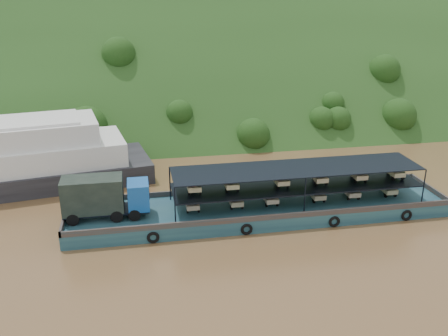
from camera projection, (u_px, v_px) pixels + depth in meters
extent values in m
plane|color=brown|center=(250.00, 208.00, 48.27)|extent=(160.00, 160.00, 0.00)
cube|color=#1E3D16|center=(199.00, 117.00, 81.47)|extent=(140.00, 39.60, 39.60)
cube|color=#133144|center=(259.00, 210.00, 46.50)|extent=(35.00, 7.00, 1.20)
cube|color=#592D19|center=(251.00, 188.00, 49.34)|extent=(35.00, 0.20, 0.50)
cube|color=#592D19|center=(269.00, 217.00, 43.07)|extent=(35.00, 0.20, 0.50)
cube|color=#592D19|center=(430.00, 188.00, 49.22)|extent=(0.20, 7.00, 0.50)
cube|color=#592D19|center=(65.00, 217.00, 43.20)|extent=(0.20, 7.00, 0.50)
torus|color=black|center=(153.00, 238.00, 41.51)|extent=(1.06, 0.26, 1.06)
torus|color=black|center=(247.00, 229.00, 42.90)|extent=(1.06, 0.26, 1.06)
torus|color=black|center=(334.00, 222.00, 44.29)|extent=(1.06, 0.26, 1.06)
torus|color=black|center=(407.00, 215.00, 45.50)|extent=(1.06, 0.26, 1.06)
cylinder|color=black|center=(73.00, 220.00, 42.01)|extent=(1.07, 0.38, 1.07)
cylinder|color=black|center=(76.00, 209.00, 44.08)|extent=(1.07, 0.38, 1.07)
cylinder|color=black|center=(117.00, 216.00, 42.61)|extent=(1.07, 0.38, 1.07)
cylinder|color=black|center=(117.00, 206.00, 44.68)|extent=(1.07, 0.38, 1.07)
cylinder|color=black|center=(135.00, 215.00, 42.86)|extent=(1.07, 0.38, 1.07)
cylinder|color=black|center=(134.00, 204.00, 44.93)|extent=(1.07, 0.38, 1.07)
cube|color=black|center=(107.00, 210.00, 43.45)|extent=(7.29, 2.41, 0.21)
cube|color=#16509C|center=(138.00, 195.00, 43.49)|extent=(1.84, 2.58, 2.35)
cube|color=black|center=(149.00, 189.00, 43.49)|extent=(0.08, 2.14, 0.96)
cube|color=black|center=(93.00, 194.00, 42.74)|extent=(5.15, 2.60, 2.99)
cube|color=black|center=(296.00, 185.00, 46.33)|extent=(23.00, 5.00, 0.12)
cube|color=black|center=(297.00, 168.00, 45.76)|extent=(23.00, 5.00, 0.08)
cylinder|color=black|center=(175.00, 205.00, 42.03)|extent=(0.12, 0.12, 3.30)
cylinder|color=black|center=(170.00, 184.00, 46.64)|extent=(0.12, 0.12, 3.30)
cylinder|color=black|center=(305.00, 195.00, 44.02)|extent=(0.12, 0.12, 3.30)
cylinder|color=black|center=(288.00, 175.00, 48.63)|extent=(0.12, 0.12, 3.30)
cylinder|color=black|center=(424.00, 186.00, 46.02)|extent=(0.12, 0.12, 3.30)
cylinder|color=black|center=(396.00, 168.00, 50.63)|extent=(0.12, 0.12, 3.30)
cylinder|color=black|center=(191.00, 202.00, 46.09)|extent=(0.12, 0.52, 0.52)
cylinder|color=black|center=(187.00, 211.00, 44.34)|extent=(0.14, 0.52, 0.52)
cylinder|color=black|center=(199.00, 210.00, 44.51)|extent=(0.14, 0.52, 0.52)
cube|color=#C9B28E|center=(192.00, 205.00, 44.63)|extent=(1.15, 1.50, 0.44)
cube|color=#AF260B|center=(191.00, 198.00, 45.63)|extent=(0.55, 0.80, 0.80)
cube|color=#AF260B|center=(191.00, 194.00, 45.27)|extent=(0.50, 0.10, 0.10)
cylinder|color=black|center=(233.00, 199.00, 46.78)|extent=(0.12, 0.52, 0.52)
cylinder|color=black|center=(231.00, 207.00, 45.03)|extent=(0.14, 0.52, 0.52)
cylinder|color=black|center=(242.00, 206.00, 45.21)|extent=(0.14, 0.52, 0.52)
cube|color=#CABE8F|center=(236.00, 202.00, 45.32)|extent=(1.15, 1.50, 0.44)
cube|color=#B82B0C|center=(234.00, 195.00, 46.32)|extent=(0.55, 0.80, 0.80)
cube|color=#B82B0C|center=(234.00, 191.00, 45.96)|extent=(0.50, 0.10, 0.10)
cylinder|color=black|center=(267.00, 196.00, 47.35)|extent=(0.12, 0.52, 0.52)
cylinder|color=black|center=(267.00, 204.00, 45.60)|extent=(0.14, 0.52, 0.52)
cylinder|color=black|center=(277.00, 203.00, 45.77)|extent=(0.14, 0.52, 0.52)
cube|color=beige|center=(271.00, 199.00, 45.89)|extent=(1.15, 1.50, 0.44)
cube|color=red|center=(268.00, 192.00, 46.89)|extent=(0.55, 0.80, 0.80)
cube|color=red|center=(268.00, 188.00, 46.53)|extent=(0.50, 0.10, 0.10)
cylinder|color=black|center=(312.00, 193.00, 48.13)|extent=(0.12, 0.52, 0.52)
cylinder|color=black|center=(314.00, 201.00, 46.39)|extent=(0.14, 0.52, 0.52)
cylinder|color=black|center=(324.00, 200.00, 46.56)|extent=(0.14, 0.52, 0.52)
cube|color=#C1B088|center=(318.00, 195.00, 46.68)|extent=(1.15, 1.50, 0.44)
cube|color=#B0260B|center=(314.00, 189.00, 47.68)|extent=(0.55, 0.80, 0.80)
cube|color=#B0260B|center=(315.00, 185.00, 47.32)|extent=(0.50, 0.10, 0.10)
cylinder|color=black|center=(346.00, 190.00, 48.73)|extent=(0.12, 0.52, 0.52)
cylinder|color=black|center=(348.00, 198.00, 46.98)|extent=(0.14, 0.52, 0.52)
cylinder|color=black|center=(358.00, 197.00, 47.16)|extent=(0.14, 0.52, 0.52)
cube|color=#CEB692|center=(352.00, 193.00, 47.28)|extent=(1.15, 1.50, 0.44)
cube|color=#AB0C0B|center=(347.00, 186.00, 48.27)|extent=(0.55, 0.80, 0.80)
cube|color=#AB0C0B|center=(349.00, 182.00, 47.92)|extent=(0.50, 0.10, 0.10)
cylinder|color=black|center=(381.00, 187.00, 49.38)|extent=(0.12, 0.52, 0.52)
cylinder|color=black|center=(386.00, 195.00, 47.64)|extent=(0.14, 0.52, 0.52)
cylinder|color=black|center=(395.00, 194.00, 47.81)|extent=(0.14, 0.52, 0.52)
cube|color=#C5BF8B|center=(389.00, 190.00, 47.93)|extent=(1.15, 1.50, 0.44)
cube|color=red|center=(383.00, 184.00, 48.93)|extent=(0.55, 0.80, 0.80)
cube|color=red|center=(385.00, 180.00, 48.57)|extent=(0.50, 0.10, 0.10)
cylinder|color=black|center=(192.00, 185.00, 45.52)|extent=(0.12, 0.52, 0.52)
cylinder|color=black|center=(189.00, 193.00, 43.78)|extent=(0.14, 0.52, 0.52)
cylinder|color=black|center=(200.00, 192.00, 43.95)|extent=(0.14, 0.52, 0.52)
cube|color=beige|center=(194.00, 187.00, 44.07)|extent=(1.15, 1.50, 0.44)
cube|color=red|center=(192.00, 181.00, 45.07)|extent=(0.55, 0.80, 0.80)
cube|color=red|center=(193.00, 176.00, 44.71)|extent=(0.50, 0.10, 0.10)
cylinder|color=black|center=(228.00, 182.00, 46.11)|extent=(0.12, 0.52, 0.52)
cylinder|color=black|center=(227.00, 190.00, 44.36)|extent=(0.14, 0.52, 0.52)
cylinder|color=black|center=(238.00, 189.00, 44.54)|extent=(0.14, 0.52, 0.52)
cube|color=beige|center=(232.00, 184.00, 44.65)|extent=(1.15, 1.50, 0.44)
cube|color=beige|center=(229.00, 178.00, 45.65)|extent=(0.55, 0.80, 0.80)
cube|color=beige|center=(229.00, 174.00, 45.29)|extent=(0.50, 0.10, 0.10)
cylinder|color=black|center=(277.00, 179.00, 46.92)|extent=(0.12, 0.52, 0.52)
cylinder|color=black|center=(277.00, 186.00, 45.17)|extent=(0.14, 0.52, 0.52)
cylinder|color=black|center=(288.00, 185.00, 45.34)|extent=(0.14, 0.52, 0.52)
cube|color=beige|center=(282.00, 181.00, 45.46)|extent=(1.15, 1.50, 0.44)
cube|color=#B30E0B|center=(278.00, 175.00, 46.46)|extent=(0.55, 0.80, 0.80)
cube|color=#B30E0B|center=(279.00, 170.00, 46.10)|extent=(0.50, 0.10, 0.10)
cylinder|color=black|center=(314.00, 176.00, 47.56)|extent=(0.12, 0.52, 0.52)
cylinder|color=black|center=(316.00, 183.00, 45.81)|extent=(0.14, 0.52, 0.52)
cylinder|color=black|center=(326.00, 183.00, 45.98)|extent=(0.14, 0.52, 0.52)
cube|color=beige|center=(320.00, 178.00, 46.10)|extent=(1.15, 1.50, 0.44)
cube|color=beige|center=(316.00, 172.00, 47.10)|extent=(0.55, 0.80, 0.80)
cube|color=beige|center=(317.00, 168.00, 46.74)|extent=(0.50, 0.10, 0.10)
cylinder|color=black|center=(352.00, 173.00, 48.23)|extent=(0.12, 0.52, 0.52)
cylinder|color=black|center=(355.00, 180.00, 46.48)|extent=(0.14, 0.52, 0.52)
cylinder|color=black|center=(365.00, 180.00, 46.65)|extent=(0.14, 0.52, 0.52)
cube|color=#CBBB8F|center=(359.00, 175.00, 46.77)|extent=(1.15, 1.50, 0.44)
cube|color=#1A3B9D|center=(354.00, 169.00, 47.77)|extent=(0.55, 0.80, 0.80)
cube|color=#1A3B9D|center=(355.00, 165.00, 47.41)|extent=(0.50, 0.10, 0.10)
cylinder|color=black|center=(389.00, 171.00, 48.88)|extent=(0.12, 0.52, 0.52)
cylinder|color=black|center=(393.00, 178.00, 47.14)|extent=(0.14, 0.52, 0.52)
cylinder|color=black|center=(403.00, 177.00, 47.31)|extent=(0.14, 0.52, 0.52)
cube|color=beige|center=(396.00, 173.00, 47.43)|extent=(1.15, 1.50, 0.44)
cube|color=#C4BD8B|center=(391.00, 167.00, 48.43)|extent=(0.55, 0.80, 0.80)
cube|color=#C4BD8B|center=(392.00, 163.00, 48.07)|extent=(0.50, 0.10, 0.10)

